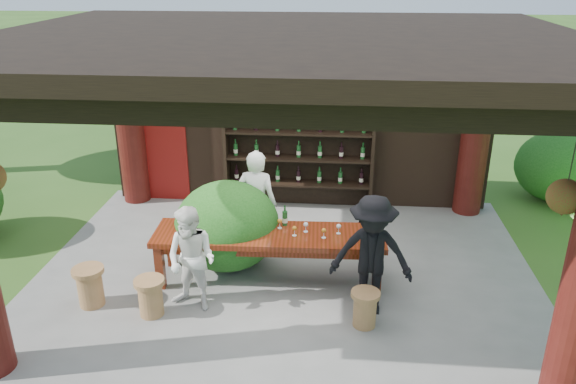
# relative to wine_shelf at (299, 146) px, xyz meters

# --- Properties ---
(ground) EXTENTS (90.00, 90.00, 0.00)m
(ground) POSITION_rel_wine_shelf_xyz_m (-0.01, -2.45, -1.20)
(ground) COLOR #2D5119
(ground) RESTS_ON ground
(pavilion) EXTENTS (7.50, 6.00, 3.60)m
(pavilion) POSITION_rel_wine_shelf_xyz_m (-0.03, -2.02, 0.93)
(pavilion) COLOR slate
(pavilion) RESTS_ON ground
(wine_shelf) EXTENTS (2.73, 0.41, 2.40)m
(wine_shelf) POSITION_rel_wine_shelf_xyz_m (0.00, 0.00, 0.00)
(wine_shelf) COLOR black
(wine_shelf) RESTS_ON ground
(tasting_table) EXTENTS (3.31, 0.95, 0.75)m
(tasting_table) POSITION_rel_wine_shelf_xyz_m (-0.23, -2.63, -0.57)
(tasting_table) COLOR #521E0B
(tasting_table) RESTS_ON ground
(stool_near_left) EXTENTS (0.40, 0.40, 0.53)m
(stool_near_left) POSITION_rel_wine_shelf_xyz_m (-1.68, -3.65, -0.92)
(stool_near_left) COLOR olive
(stool_near_left) RESTS_ON ground
(stool_near_right) EXTENTS (0.37, 0.37, 0.49)m
(stool_near_right) POSITION_rel_wine_shelf_xyz_m (1.11, -3.65, -0.94)
(stool_near_right) COLOR olive
(stool_near_right) RESTS_ON ground
(stool_far_left) EXTENTS (0.42, 0.42, 0.56)m
(stool_far_left) POSITION_rel_wine_shelf_xyz_m (-2.56, -3.50, -0.91)
(stool_far_left) COLOR olive
(stool_far_left) RESTS_ON ground
(host) EXTENTS (0.68, 0.49, 1.73)m
(host) POSITION_rel_wine_shelf_xyz_m (-0.51, -1.88, -0.34)
(host) COLOR white
(host) RESTS_ON ground
(guest_woman) EXTENTS (0.84, 0.75, 1.45)m
(guest_woman) POSITION_rel_wine_shelf_xyz_m (-1.15, -3.43, -0.48)
(guest_woman) COLOR white
(guest_woman) RESTS_ON ground
(guest_man) EXTENTS (1.12, 0.72, 1.65)m
(guest_man) POSITION_rel_wine_shelf_xyz_m (1.18, -3.30, -0.38)
(guest_man) COLOR black
(guest_man) RESTS_ON ground
(table_bottles) EXTENTS (0.43, 0.11, 0.31)m
(table_bottles) POSITION_rel_wine_shelf_xyz_m (-0.24, -2.34, -0.30)
(table_bottles) COLOR #194C1E
(table_bottles) RESTS_ON tasting_table
(table_glasses) EXTENTS (0.92, 0.32, 0.15)m
(table_glasses) POSITION_rel_wine_shelf_xyz_m (0.32, -2.59, -0.38)
(table_glasses) COLOR silver
(table_glasses) RESTS_ON tasting_table
(napkin_basket) EXTENTS (0.27, 0.19, 0.14)m
(napkin_basket) POSITION_rel_wine_shelf_xyz_m (-1.25, -2.76, -0.38)
(napkin_basket) COLOR #BF6672
(napkin_basket) RESTS_ON tasting_table
(shrubs) EXTENTS (14.99, 7.31, 1.36)m
(shrubs) POSITION_rel_wine_shelf_xyz_m (2.14, -1.70, -0.65)
(shrubs) COLOR #194C14
(shrubs) RESTS_ON ground
(trees) EXTENTS (21.09, 8.63, 4.80)m
(trees) POSITION_rel_wine_shelf_xyz_m (3.51, -1.00, 2.16)
(trees) COLOR #3F2819
(trees) RESTS_ON ground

